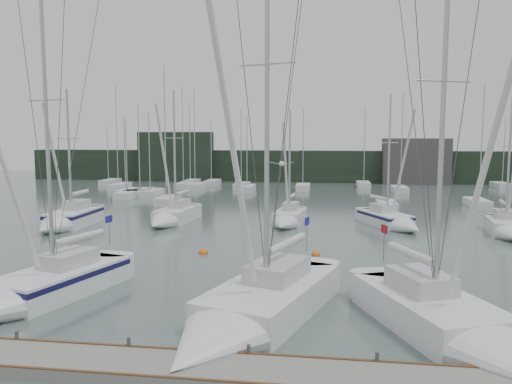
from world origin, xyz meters
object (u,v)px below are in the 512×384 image
at_px(sailboat_near_right, 461,330).
at_px(sailboat_mid_d, 393,221).
at_px(sailboat_mid_a, 66,220).
at_px(sailboat_mid_b, 171,217).
at_px(buoy_b, 316,255).
at_px(buoy_a, 203,253).
at_px(sailboat_near_center, 245,316).
at_px(sailboat_mid_e, 508,229).
at_px(sailboat_near_left, 31,291).
at_px(sailboat_mid_c, 287,219).

height_order(sailboat_near_right, sailboat_mid_d, sailboat_near_right).
distance_m(sailboat_near_right, sailboat_mid_a, 31.75).
height_order(sailboat_mid_b, buoy_b, sailboat_mid_b).
height_order(sailboat_near_right, buoy_a, sailboat_near_right).
bearing_deg(sailboat_mid_b, sailboat_near_right, -46.59).
height_order(sailboat_near_center, sailboat_mid_e, sailboat_near_center).
bearing_deg(sailboat_mid_b, sailboat_mid_e, 1.80).
xyz_separation_m(sailboat_near_left, buoy_a, (5.09, 10.40, -0.60)).
relative_size(sailboat_near_left, sailboat_mid_a, 1.26).
distance_m(sailboat_near_center, sailboat_mid_d, 24.13).
bearing_deg(buoy_a, sailboat_near_right, -45.37).
height_order(sailboat_mid_a, sailboat_mid_b, sailboat_mid_b).
bearing_deg(sailboat_mid_a, sailboat_near_right, -38.40).
bearing_deg(sailboat_near_right, sailboat_near_left, 151.21).
bearing_deg(sailboat_mid_a, buoy_b, -18.82).
bearing_deg(sailboat_mid_e, sailboat_mid_c, -179.66).
xyz_separation_m(sailboat_near_left, sailboat_mid_a, (-7.88, 17.28, 0.03)).
distance_m(sailboat_mid_a, sailboat_mid_c, 17.81).
height_order(sailboat_near_left, buoy_b, sailboat_near_left).
height_order(sailboat_near_left, sailboat_mid_e, sailboat_near_left).
distance_m(sailboat_mid_e, buoy_a, 22.40).
xyz_separation_m(sailboat_mid_c, sailboat_mid_e, (16.34, -2.19, 0.01)).
height_order(sailboat_near_right, sailboat_mid_a, sailboat_near_right).
bearing_deg(sailboat_near_left, sailboat_mid_d, 65.12).
height_order(sailboat_mid_b, sailboat_mid_d, sailboat_mid_b).
bearing_deg(sailboat_near_left, sailboat_mid_c, 81.23).
xyz_separation_m(sailboat_near_left, sailboat_near_center, (9.71, -1.68, -0.00)).
relative_size(sailboat_mid_a, sailboat_mid_c, 1.17).
distance_m(sailboat_mid_d, buoy_b, 11.75).
bearing_deg(sailboat_mid_e, buoy_b, -142.40).
relative_size(sailboat_near_center, sailboat_mid_c, 1.69).
bearing_deg(sailboat_mid_e, sailboat_near_left, -136.18).
height_order(sailboat_mid_e, buoy_a, sailboat_mid_e).
xyz_separation_m(sailboat_near_left, sailboat_mid_d, (18.04, 20.97, -0.06)).
relative_size(sailboat_mid_d, buoy_b, 19.67).
bearing_deg(sailboat_mid_c, sailboat_mid_e, -1.98).
bearing_deg(sailboat_near_center, sailboat_mid_c, 108.71).
bearing_deg(sailboat_mid_c, sailboat_mid_b, -170.64).
bearing_deg(sailboat_near_right, sailboat_mid_b, 105.99).
xyz_separation_m(sailboat_mid_b, sailboat_mid_e, (26.05, -1.57, -0.03)).
relative_size(sailboat_near_right, sailboat_mid_b, 1.32).
xyz_separation_m(sailboat_mid_d, sailboat_mid_e, (7.85, -2.28, -0.02)).
bearing_deg(buoy_b, sailboat_near_right, -67.83).
distance_m(sailboat_mid_e, buoy_b, 15.87).
distance_m(sailboat_mid_a, sailboat_mid_d, 26.18).
relative_size(sailboat_near_center, sailboat_mid_b, 1.44).
xyz_separation_m(sailboat_mid_e, buoy_a, (-20.80, -8.29, -0.52)).
bearing_deg(sailboat_mid_c, sailboat_near_left, -108.92).
height_order(sailboat_mid_c, sailboat_mid_d, sailboat_mid_d).
relative_size(sailboat_near_left, sailboat_mid_e, 1.37).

